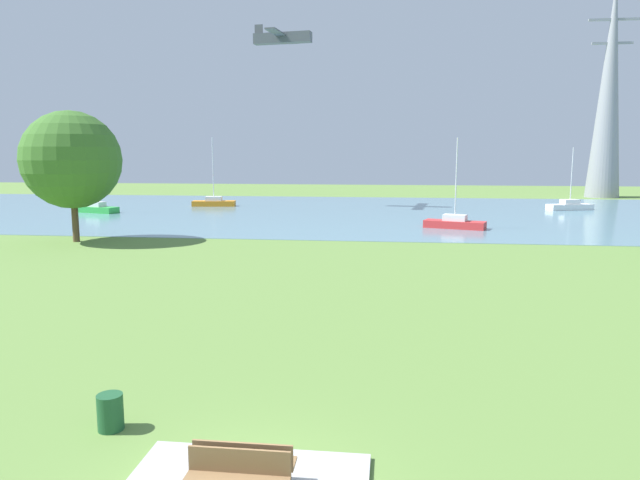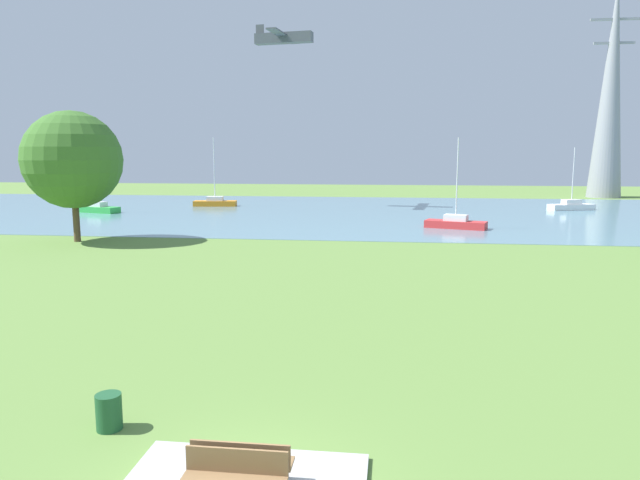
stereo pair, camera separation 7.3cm
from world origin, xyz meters
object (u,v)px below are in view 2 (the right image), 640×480
Objects in this scene: tree_east_far at (72,160)px; light_aircraft at (283,38)px; bench_facing_water at (243,465)px; sailboat_white at (571,206)px; sailboat_green at (97,208)px; electricity_pylon at (611,88)px; litter_bin at (109,412)px; sailboat_orange at (215,202)px; sailboat_red at (456,223)px.

tree_east_far is 31.50m from light_aircraft.
light_aircraft is (-9.42, 54.55, 17.89)m from bench_facing_water.
bench_facing_water is at bearing -111.52° from sailboat_white.
bench_facing_water is at bearing -59.32° from sailboat_green.
electricity_pylon is 45.23m from light_aircraft.
litter_bin is 55.96m from light_aircraft.
litter_bin is 30.13m from tree_east_far.
sailboat_white is (25.02, 52.72, 0.06)m from litter_bin.
bench_facing_water is 53.28m from sailboat_green.
sailboat_white is 38.97m from sailboat_orange.
sailboat_orange is at bearing 87.14° from tree_east_far.
bench_facing_water is at bearing -112.99° from electricity_pylon.
tree_east_far is (-18.78, 27.33, 5.07)m from bench_facing_water.
electricity_pylon is (34.81, 71.95, 14.23)m from litter_bin.
light_aircraft is (-30.95, -0.06, 17.90)m from sailboat_white.
sailboat_green is (-48.71, -8.78, 0.02)m from sailboat_white.
bench_facing_water is 0.20× the size of tree_east_far.
litter_bin is at bearing -83.58° from light_aircraft.
sailboat_red is (-13.84, -17.03, 0.01)m from sailboat_white.
sailboat_orange is at bearing -179.44° from sailboat_white.
sailboat_green reaches higher than sailboat_orange.
sailboat_green is 12.86m from sailboat_orange.
tree_east_far is (-26.47, -10.24, 5.07)m from sailboat_red.
bench_facing_water is 0.21× the size of light_aircraft.
electricity_pylon is (31.32, 73.83, 14.16)m from bench_facing_water.
sailboat_white is 0.84× the size of sailboat_green.
sailboat_green is at bearing -153.83° from light_aircraft.
light_aircraft is (-5.93, 52.67, 17.96)m from litter_bin.
light_aircraft is (-17.11, 16.97, 17.89)m from sailboat_red.
sailboat_red is at bearing 21.15° from tree_east_far.
tree_east_far is at bearing -145.92° from sailboat_white.
sailboat_green is at bearing -154.41° from electricity_pylon.
electricity_pylon is at bearing 67.01° from bench_facing_water.
light_aircraft is at bearing 2.33° from sailboat_orange.
sailboat_green is 1.08× the size of sailboat_red.
sailboat_green reaches higher than sailboat_red.
litter_bin is at bearing -115.82° from electricity_pylon.
electricity_pylon reaches higher than bench_facing_water.
sailboat_green reaches higher than bench_facing_water.
light_aircraft is at bearing 96.42° from litter_bin.
light_aircraft is at bearing 99.80° from bench_facing_water.
light_aircraft is (9.36, 27.21, 12.82)m from tree_east_far.
sailboat_orange is 0.92× the size of light_aircraft.
bench_facing_water is 58.70m from sailboat_white.
litter_bin is 0.09× the size of tree_east_far.
litter_bin is at bearing -115.39° from sailboat_white.
tree_east_far is (-15.29, 25.45, 5.14)m from litter_bin.
sailboat_orange is 0.27× the size of electricity_pylon.
sailboat_white is 48.94m from tree_east_far.
bench_facing_water reaches higher than litter_bin.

